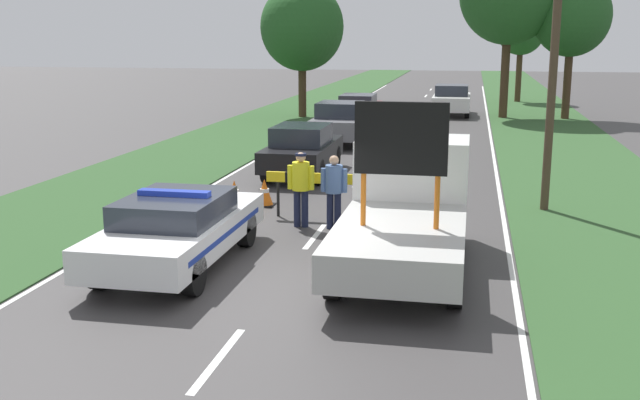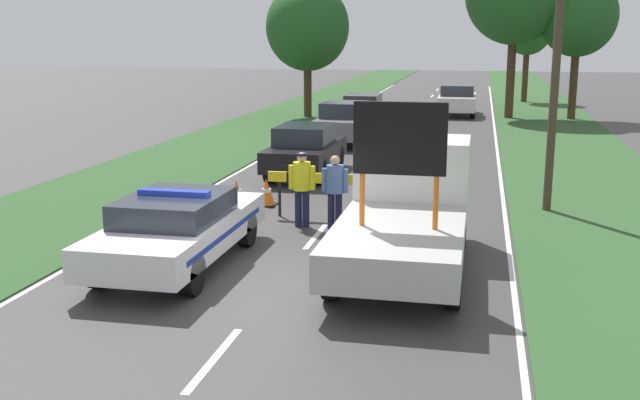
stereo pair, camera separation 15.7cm
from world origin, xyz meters
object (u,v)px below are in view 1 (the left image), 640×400
(traffic_cone_near_police, at_px, (443,219))
(roadside_tree_near_left, at_px, (302,27))
(queued_car_van_white, at_px, (452,100))
(queued_car_wagon_maroon, at_px, (358,110))
(road_barrier, at_px, (323,182))
(utility_pole, at_px, (556,27))
(queued_car_suv_grey, at_px, (340,123))
(roadside_tree_mid_right, at_px, (572,16))
(traffic_cone_behind_barrier, at_px, (153,222))
(work_truck, at_px, (407,207))
(traffic_cone_centre_front, at_px, (234,193))
(police_officer, at_px, (301,183))
(police_car, at_px, (178,228))
(traffic_cone_near_truck, at_px, (264,192))
(queued_car_sedan_black, at_px, (302,149))
(roadside_tree_mid_left, at_px, (521,31))
(pedestrian_civilian, at_px, (334,186))

(traffic_cone_near_police, xyz_separation_m, roadside_tree_near_left, (-8.13, 22.05, 4.30))
(queued_car_van_white, bearing_deg, traffic_cone_near_police, 91.26)
(queued_car_wagon_maroon, bearing_deg, road_barrier, 95.89)
(utility_pole, bearing_deg, queued_car_suv_grey, 123.78)
(utility_pole, bearing_deg, roadside_tree_near_left, 118.28)
(queued_car_suv_grey, relative_size, queued_car_wagon_maroon, 0.94)
(roadside_tree_mid_right, bearing_deg, traffic_cone_behind_barrier, -113.82)
(road_barrier, bearing_deg, queued_car_suv_grey, 97.35)
(queued_car_suv_grey, bearing_deg, roadside_tree_mid_right, -131.51)
(queued_car_suv_grey, bearing_deg, roadside_tree_near_left, -68.60)
(queued_car_van_white, bearing_deg, queued_car_wagon_maroon, 56.06)
(work_truck, relative_size, queued_car_suv_grey, 1.31)
(traffic_cone_behind_barrier, distance_m, utility_pole, 10.25)
(work_truck, relative_size, traffic_cone_centre_front, 8.29)
(road_barrier, height_order, traffic_cone_near_police, road_barrier)
(roadside_tree_near_left, xyz_separation_m, utility_pole, (10.49, -19.51, -0.18))
(road_barrier, bearing_deg, queued_car_wagon_maroon, 95.27)
(traffic_cone_centre_front, distance_m, queued_car_van_white, 23.56)
(work_truck, bearing_deg, queued_car_suv_grey, -72.32)
(utility_pole, bearing_deg, traffic_cone_centre_front, -172.19)
(road_barrier, height_order, police_officer, police_officer)
(police_car, relative_size, traffic_cone_near_police, 8.19)
(traffic_cone_near_truck, distance_m, queued_car_wagon_maroon, 16.76)
(work_truck, bearing_deg, queued_car_sedan_black, -61.72)
(traffic_cone_centre_front, height_order, traffic_cone_behind_barrier, traffic_cone_centre_front)
(queued_car_sedan_black, bearing_deg, queued_car_suv_grey, -89.82)
(police_car, height_order, traffic_cone_near_police, police_car)
(traffic_cone_centre_front, relative_size, queued_car_van_white, 0.15)
(traffic_cone_near_truck, height_order, queued_car_suv_grey, queued_car_suv_grey)
(work_truck, relative_size, queued_car_wagon_maroon, 1.24)
(police_car, bearing_deg, roadside_tree_mid_left, 73.59)
(utility_pole, bearing_deg, roadside_tree_mid_left, 88.13)
(road_barrier, relative_size, traffic_cone_near_police, 4.49)
(queued_car_suv_grey, bearing_deg, queued_car_van_white, -108.71)
(queued_car_wagon_maroon, bearing_deg, police_officer, 94.62)
(queued_car_suv_grey, bearing_deg, road_barrier, 97.97)
(traffic_cone_near_police, relative_size, traffic_cone_near_truck, 0.88)
(pedestrian_civilian, distance_m, roadside_tree_mid_left, 34.50)
(police_officer, relative_size, pedestrian_civilian, 1.02)
(roadside_tree_mid_right, bearing_deg, roadside_tree_near_left, -172.42)
(work_truck, distance_m, traffic_cone_near_truck, 5.73)
(queued_car_sedan_black, height_order, utility_pole, utility_pole)
(police_car, xyz_separation_m, utility_pole, (7.09, 6.02, 3.68))
(traffic_cone_near_truck, xyz_separation_m, roadside_tree_near_left, (-3.61, 20.34, 4.26))
(traffic_cone_near_police, height_order, roadside_tree_mid_left, roadside_tree_mid_left)
(road_barrier, xyz_separation_m, queued_car_suv_grey, (-1.70, 12.15, -0.04))
(road_barrier, bearing_deg, police_officer, -111.29)
(traffic_cone_centre_front, xyz_separation_m, traffic_cone_near_truck, (0.72, 0.21, 0.01))
(traffic_cone_centre_front, bearing_deg, queued_car_van_white, 78.47)
(police_officer, distance_m, queued_car_van_white, 24.90)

